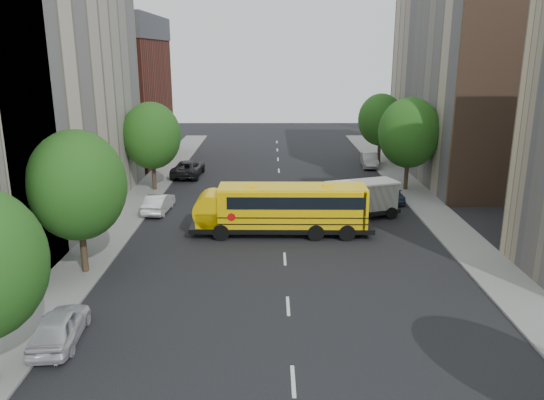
{
  "coord_description": "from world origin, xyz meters",
  "views": [
    {
      "loc": [
        -0.82,
        -31.01,
        11.71
      ],
      "look_at": [
        -0.74,
        2.0,
        2.48
      ],
      "focal_mm": 35.0,
      "sensor_mm": 36.0,
      "label": 1
    }
  ],
  "objects_px": {
    "safari_truck": "(356,199)",
    "parked_car_5": "(370,160)",
    "street_tree_1": "(77,186)",
    "parked_car_1": "(159,203)",
    "school_bus": "(280,207)",
    "parked_car_4": "(389,192)",
    "parked_car_0": "(60,327)",
    "parked_car_2": "(188,168)",
    "street_tree_5": "(381,120)",
    "street_tree_4": "(409,133)",
    "street_tree_2": "(152,136)"
  },
  "relations": [
    {
      "from": "safari_truck",
      "to": "parked_car_5",
      "type": "distance_m",
      "value": 18.45
    },
    {
      "from": "street_tree_1",
      "to": "parked_car_1",
      "type": "bearing_deg",
      "value": 81.65
    },
    {
      "from": "school_bus",
      "to": "safari_truck",
      "type": "distance_m",
      "value": 6.6
    },
    {
      "from": "parked_car_5",
      "to": "parked_car_4",
      "type": "bearing_deg",
      "value": -89.4
    },
    {
      "from": "parked_car_0",
      "to": "parked_car_2",
      "type": "xyz_separation_m",
      "value": [
        0.71,
        30.8,
        0.07
      ]
    },
    {
      "from": "parked_car_2",
      "to": "safari_truck",
      "type": "bearing_deg",
      "value": 138.56
    },
    {
      "from": "street_tree_5",
      "to": "safari_truck",
      "type": "xyz_separation_m",
      "value": [
        -5.62,
        -20.11,
        -3.27
      ]
    },
    {
      "from": "street_tree_4",
      "to": "school_bus",
      "type": "relative_size",
      "value": 0.67
    },
    {
      "from": "safari_truck",
      "to": "parked_car_5",
      "type": "xyz_separation_m",
      "value": [
        4.22,
        17.95,
        -0.7
      ]
    },
    {
      "from": "school_bus",
      "to": "parked_car_4",
      "type": "xyz_separation_m",
      "value": [
        9.02,
        8.28,
        -1.14
      ]
    },
    {
      "from": "street_tree_1",
      "to": "parked_car_2",
      "type": "relative_size",
      "value": 1.39
    },
    {
      "from": "street_tree_2",
      "to": "street_tree_5",
      "type": "height_order",
      "value": "street_tree_2"
    },
    {
      "from": "parked_car_1",
      "to": "parked_car_4",
      "type": "xyz_separation_m",
      "value": [
        18.11,
        3.2,
        0.04
      ]
    },
    {
      "from": "school_bus",
      "to": "parked_car_1",
      "type": "bearing_deg",
      "value": 151.45
    },
    {
      "from": "street_tree_5",
      "to": "parked_car_2",
      "type": "xyz_separation_m",
      "value": [
        -19.89,
        -6.44,
        -3.91
      ]
    },
    {
      "from": "safari_truck",
      "to": "parked_car_1",
      "type": "bearing_deg",
      "value": 154.41
    },
    {
      "from": "school_bus",
      "to": "parked_car_4",
      "type": "bearing_deg",
      "value": 43.17
    },
    {
      "from": "street_tree_5",
      "to": "parked_car_4",
      "type": "height_order",
      "value": "street_tree_5"
    },
    {
      "from": "street_tree_5",
      "to": "parked_car_1",
      "type": "bearing_deg",
      "value": -137.68
    },
    {
      "from": "street_tree_1",
      "to": "street_tree_5",
      "type": "bearing_deg",
      "value": 53.75
    },
    {
      "from": "parked_car_4",
      "to": "safari_truck",
      "type": "bearing_deg",
      "value": -130.36
    },
    {
      "from": "street_tree_4",
      "to": "parked_car_5",
      "type": "xyz_separation_m",
      "value": [
        -1.4,
        9.84,
        -4.35
      ]
    },
    {
      "from": "street_tree_2",
      "to": "parked_car_2",
      "type": "relative_size",
      "value": 1.35
    },
    {
      "from": "street_tree_2",
      "to": "parked_car_2",
      "type": "height_order",
      "value": "street_tree_2"
    },
    {
      "from": "parked_car_0",
      "to": "parked_car_2",
      "type": "bearing_deg",
      "value": -95.78
    },
    {
      "from": "school_bus",
      "to": "street_tree_2",
      "type": "bearing_deg",
      "value": 133.6
    },
    {
      "from": "street_tree_1",
      "to": "school_bus",
      "type": "relative_size",
      "value": 0.66
    },
    {
      "from": "street_tree_1",
      "to": "parked_car_2",
      "type": "xyz_separation_m",
      "value": [
        2.11,
        23.56,
        -4.16
      ]
    },
    {
      "from": "street_tree_1",
      "to": "school_bus",
      "type": "height_order",
      "value": "street_tree_1"
    },
    {
      "from": "parked_car_1",
      "to": "parked_car_4",
      "type": "relative_size",
      "value": 0.98
    },
    {
      "from": "parked_car_2",
      "to": "parked_car_0",
      "type": "bearing_deg",
      "value": 91.0
    },
    {
      "from": "parked_car_2",
      "to": "parked_car_5",
      "type": "relative_size",
      "value": 1.29
    },
    {
      "from": "street_tree_1",
      "to": "street_tree_5",
      "type": "xyz_separation_m",
      "value": [
        22.0,
        30.0,
        -0.25
      ]
    },
    {
      "from": "school_bus",
      "to": "safari_truck",
      "type": "xyz_separation_m",
      "value": [
        5.61,
        3.46,
        -0.46
      ]
    },
    {
      "from": "street_tree_2",
      "to": "parked_car_4",
      "type": "xyz_separation_m",
      "value": [
        19.8,
        -3.3,
        -4.08
      ]
    },
    {
      "from": "street_tree_5",
      "to": "parked_car_2",
      "type": "relative_size",
      "value": 1.32
    },
    {
      "from": "safari_truck",
      "to": "parked_car_2",
      "type": "bearing_deg",
      "value": 116.92
    },
    {
      "from": "parked_car_5",
      "to": "street_tree_5",
      "type": "bearing_deg",
      "value": 61.16
    },
    {
      "from": "school_bus",
      "to": "parked_car_1",
      "type": "height_order",
      "value": "school_bus"
    },
    {
      "from": "street_tree_5",
      "to": "parked_car_2",
      "type": "bearing_deg",
      "value": -162.05
    },
    {
      "from": "street_tree_1",
      "to": "parked_car_5",
      "type": "bearing_deg",
      "value": 53.5
    },
    {
      "from": "parked_car_0",
      "to": "parked_car_4",
      "type": "height_order",
      "value": "parked_car_4"
    },
    {
      "from": "street_tree_4",
      "to": "safari_truck",
      "type": "height_order",
      "value": "street_tree_4"
    },
    {
      "from": "street_tree_1",
      "to": "parked_car_2",
      "type": "distance_m",
      "value": 24.01
    },
    {
      "from": "school_bus",
      "to": "safari_truck",
      "type": "relative_size",
      "value": 1.8
    },
    {
      "from": "street_tree_4",
      "to": "parked_car_5",
      "type": "height_order",
      "value": "street_tree_4"
    },
    {
      "from": "street_tree_2",
      "to": "street_tree_5",
      "type": "relative_size",
      "value": 1.03
    },
    {
      "from": "parked_car_1",
      "to": "parked_car_5",
      "type": "height_order",
      "value": "parked_car_5"
    },
    {
      "from": "safari_truck",
      "to": "parked_car_1",
      "type": "relative_size",
      "value": 1.55
    },
    {
      "from": "safari_truck",
      "to": "parked_car_2",
      "type": "relative_size",
      "value": 1.17
    }
  ]
}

